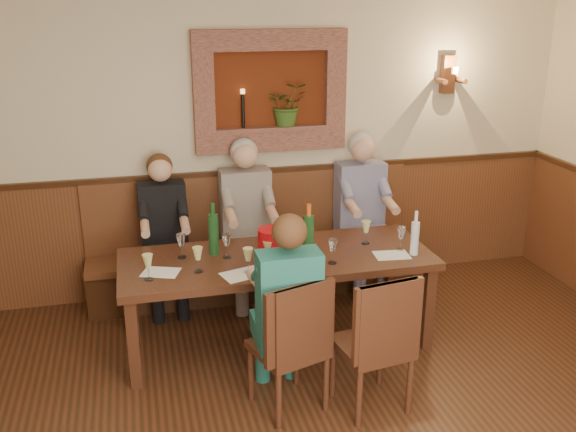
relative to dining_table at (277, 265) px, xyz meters
name	(u,v)px	position (x,y,z in m)	size (l,w,h in m)	color
room_shell	(368,176)	(0.00, -1.85, 1.21)	(6.04, 6.04, 2.82)	beige
wainscoting	(358,420)	(0.00, -1.85, -0.09)	(6.02, 6.02, 1.15)	#5D301A
wall_niche	(275,96)	(0.24, 1.09, 1.13)	(1.36, 0.30, 1.06)	#58200C
wall_sconce	(449,75)	(1.90, 1.08, 1.27)	(0.25, 0.20, 0.35)	#5D301A
dining_table	(277,265)	(0.00, 0.00, 0.00)	(2.40, 0.90, 0.75)	black
bench	(254,260)	(0.00, 0.94, -0.35)	(3.00, 0.45, 1.11)	#381E0F
chair_near_left	(290,370)	(-0.11, -0.86, -0.39)	(0.54, 0.54, 0.98)	black
chair_near_right	(372,369)	(0.43, -0.99, -0.38)	(0.50, 0.50, 1.00)	black
person_bench_left	(165,247)	(-0.81, 0.84, -0.10)	(0.40, 0.49, 1.39)	black
person_bench_mid	(248,236)	(-0.08, 0.84, -0.06)	(0.44, 0.54, 1.48)	#5F5957
person_bench_right	(362,226)	(1.01, 0.84, -0.06)	(0.44, 0.54, 1.48)	navy
person_chair_front	(286,326)	(-0.12, -0.78, -0.10)	(0.41, 0.50, 1.39)	#1A545B
spittoon_bucket	(273,245)	(-0.05, -0.08, 0.20)	(0.22, 0.22, 0.25)	red
wine_bottle_green_a	(309,236)	(0.22, -0.12, 0.26)	(0.10, 0.10, 0.44)	#19471E
wine_bottle_green_b	(214,233)	(-0.46, 0.15, 0.25)	(0.09, 0.09, 0.41)	#19471E
water_bottle	(415,237)	(1.04, -0.22, 0.22)	(0.08, 0.08, 0.35)	silver
tasting_sheet_a	(161,272)	(-0.89, -0.10, 0.08)	(0.26, 0.19, 0.00)	white
tasting_sheet_b	(295,258)	(0.12, -0.08, 0.08)	(0.27, 0.19, 0.00)	white
tasting_sheet_c	(392,255)	(0.86, -0.20, 0.08)	(0.27, 0.19, 0.00)	white
tasting_sheet_d	(242,274)	(-0.32, -0.28, 0.08)	(0.29, 0.21, 0.00)	white
wine_glass_0	(366,232)	(0.75, 0.08, 0.17)	(0.08, 0.08, 0.19)	#CECF7C
wine_glass_1	(181,246)	(-0.71, 0.14, 0.17)	(0.08, 0.08, 0.19)	white
wine_glass_2	(333,251)	(0.37, -0.24, 0.17)	(0.08, 0.08, 0.19)	white
wine_glass_3	(291,241)	(0.13, 0.05, 0.17)	(0.08, 0.08, 0.19)	#CECF7C
wine_glass_4	(198,260)	(-0.62, -0.16, 0.17)	(0.08, 0.08, 0.19)	#CECF7C
wine_glass_5	(148,267)	(-0.98, -0.21, 0.17)	(0.08, 0.08, 0.19)	#CECF7C
wine_glass_6	(401,239)	(0.97, -0.12, 0.17)	(0.08, 0.08, 0.19)	white
wine_glass_7	(227,246)	(-0.38, 0.06, 0.17)	(0.08, 0.08, 0.19)	white
wine_glass_8	(268,253)	(-0.10, -0.16, 0.17)	(0.08, 0.08, 0.19)	#CECF7C
wine_glass_9	(248,261)	(-0.27, -0.26, 0.17)	(0.08, 0.08, 0.19)	#CECF7C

